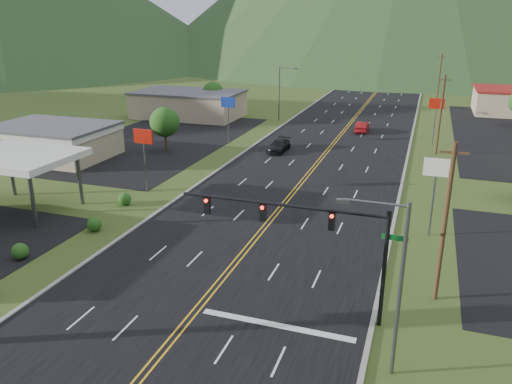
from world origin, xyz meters
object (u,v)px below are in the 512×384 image
(streetlight_east, at_px, (394,279))
(car_red_far, at_px, (362,127))
(traffic_signal, at_px, (313,230))
(streetlight_west, at_px, (281,90))
(car_dark_mid, at_px, (279,146))
(gas_canopy, at_px, (17,158))

(streetlight_east, xyz_separation_m, car_red_far, (-8.42, 55.24, -4.39))
(traffic_signal, bearing_deg, streetlight_west, 107.97)
(car_dark_mid, distance_m, car_red_far, 17.81)
(gas_canopy, distance_m, car_dark_mid, 32.28)
(car_red_far, bearing_deg, car_dark_mid, 61.01)
(traffic_signal, height_order, gas_canopy, traffic_signal)
(traffic_signal, xyz_separation_m, car_red_far, (-3.72, 51.24, -4.54))
(car_red_far, bearing_deg, streetlight_west, -17.89)
(streetlight_west, xyz_separation_m, car_red_far, (14.44, -4.76, -4.39))
(streetlight_west, xyz_separation_m, gas_canopy, (-10.32, -48.00, -0.31))
(traffic_signal, bearing_deg, car_red_far, 94.16)
(streetlight_west, height_order, gas_canopy, streetlight_west)
(streetlight_east, height_order, car_red_far, streetlight_east)
(gas_canopy, xyz_separation_m, car_dark_mid, (16.03, 27.71, -4.14))
(streetlight_east, relative_size, streetlight_west, 1.00)
(streetlight_east, distance_m, streetlight_west, 64.21)
(gas_canopy, bearing_deg, traffic_signal, -15.70)
(streetlight_east, bearing_deg, gas_canopy, 160.12)
(traffic_signal, bearing_deg, gas_canopy, 164.30)
(car_red_far, bearing_deg, gas_canopy, 60.57)
(streetlight_east, height_order, car_dark_mid, streetlight_east)
(traffic_signal, distance_m, streetlight_west, 58.88)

